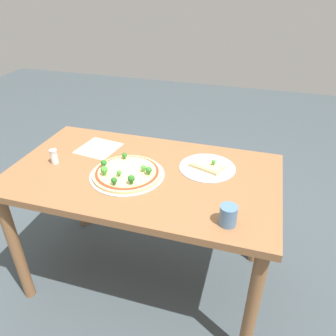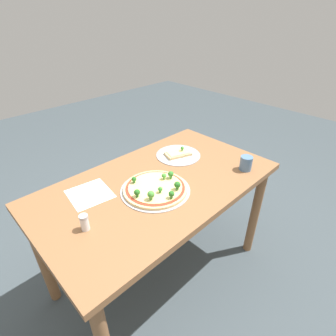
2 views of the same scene
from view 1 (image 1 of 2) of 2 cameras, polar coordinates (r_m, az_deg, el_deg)
name	(u,v)px [view 1 (image 1 of 2)]	position (r m, az deg, el deg)	size (l,w,h in m)	color
ground_plane	(148,275)	(2.16, -3.55, -18.12)	(8.00, 8.00, 0.00)	#3D474C
dining_table	(144,188)	(1.71, -4.26, -3.58)	(1.35, 0.77, 0.76)	brown
pizza_tray_whole	(127,173)	(1.63, -7.19, -0.86)	(0.37, 0.37, 0.07)	#A3A3A8
pizza_tray_slice	(207,166)	(1.70, 6.85, 0.26)	(0.29, 0.29, 0.05)	#A3A3A8
drinking_cup	(228,215)	(1.33, 10.43, -8.11)	(0.07, 0.07, 0.09)	#4C7099
condiment_shaker	(54,156)	(1.81, -19.24, 1.92)	(0.04, 0.04, 0.08)	silver
paper_menu	(99,148)	(1.92, -11.99, 3.40)	(0.21, 0.21, 0.00)	white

